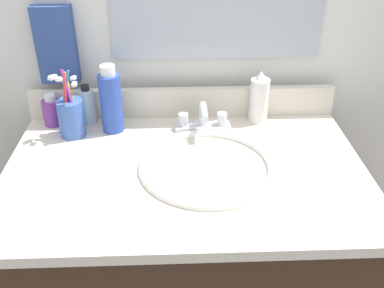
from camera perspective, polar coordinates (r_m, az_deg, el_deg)
vanity_cabinet at (r=1.39m, az=-0.73°, el=-17.21°), size 0.87×0.54×0.77m
countertop at (r=1.12m, az=-0.86°, el=-3.65°), size 0.91×0.59×0.03m
backsplash at (r=1.34m, az=-1.21°, el=5.37°), size 0.91×0.02×0.09m
back_wall at (r=1.48m, az=-1.18°, el=-0.10°), size 2.01×0.04×1.30m
towel_ring at (r=1.32m, az=-17.72°, el=17.22°), size 0.10×0.01×0.10m
hand_towel at (r=1.34m, az=-17.07°, el=12.06°), size 0.11×0.04×0.22m
sink_basin at (r=1.14m, az=1.98°, el=-4.20°), size 0.35×0.35×0.11m
faucet at (r=1.27m, az=1.42°, el=3.01°), size 0.16×0.10×0.08m
bottle_cream_purple at (r=1.35m, az=-17.54°, el=4.03°), size 0.05×0.05×0.09m
bottle_shampoo_blue at (r=1.26m, az=-10.40°, el=5.43°), size 0.06×0.06×0.20m
bottle_lotion_white at (r=1.31m, az=8.62°, el=5.76°), size 0.06×0.06×0.16m
bottle_gel_clear at (r=1.33m, az=-13.30°, el=4.78°), size 0.04×0.04×0.12m
cup_blue_plastic at (r=1.27m, az=-15.30°, el=3.50°), size 0.08×0.07×0.20m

